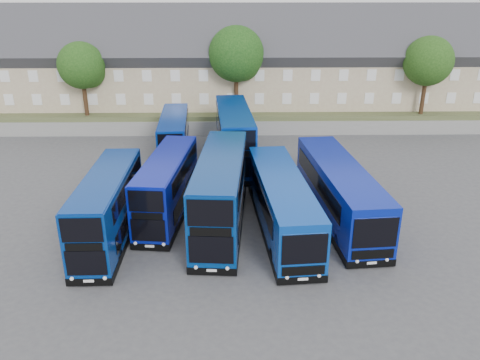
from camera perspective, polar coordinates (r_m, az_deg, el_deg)
name	(u,v)px	position (r m, az deg, el deg)	size (l,w,h in m)	color
ground	(208,250)	(28.30, -3.98, -8.53)	(120.00, 120.00, 0.00)	#444448
retaining_wall	(218,128)	(50.23, -2.72, 6.31)	(70.00, 0.40, 1.50)	slate
earth_bank	(220,105)	(59.86, -2.47, 9.14)	(80.00, 20.00, 2.00)	#4C532F
terrace_row	(245,64)	(54.90, 0.57, 13.92)	(60.00, 10.40, 11.20)	tan
dd_front_left	(108,209)	(29.64, -15.74, -3.40)	(2.54, 10.55, 4.18)	navy
dd_front_mid	(168,187)	(32.07, -8.83, -0.89)	(3.38, 10.48, 4.09)	#08159D
dd_front_right	(221,194)	(29.96, -2.32, -1.66)	(3.57, 12.06, 4.73)	navy
dd_rear_left	(174,139)	(42.83, -8.00, 5.03)	(2.94, 10.28, 4.03)	#08319B
dd_rear_right	(234,137)	(41.63, -0.72, 5.30)	(3.56, 12.26, 4.81)	#083095
coach_east_a	(282,204)	(29.99, 5.08, -2.96)	(3.75, 13.07, 3.53)	#093DA7
coach_east_b	(338,192)	(32.20, 11.91, -1.43)	(3.89, 13.58, 3.67)	#081C9D
tree_west	(83,67)	(52.27, -18.59, 12.91)	(4.80, 4.80, 7.65)	#382314
tree_mid	(238,56)	(50.32, -0.29, 14.87)	(5.76, 5.76, 9.18)	#382314
tree_east	(429,63)	(54.01, 22.06, 13.09)	(5.12, 5.12, 8.16)	#382314
tree_far	(457,51)	(62.75, 24.90, 14.03)	(5.44, 5.44, 8.67)	#382314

